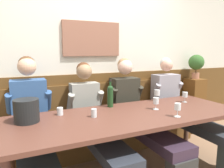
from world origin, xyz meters
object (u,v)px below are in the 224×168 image
at_px(water_tumbler_left, 94,113).
at_px(wine_glass_mid_right, 178,108).
at_px(ice_bucket, 27,111).
at_px(dining_table, 131,120).
at_px(person_center_right_seat, 95,120).
at_px(person_right_seat, 137,111).
at_px(wine_glass_near_bucket, 156,101).
at_px(wine_glass_left_end, 185,95).
at_px(wall_bench, 104,131).
at_px(wine_bottle_amber_mid, 110,95).
at_px(person_left_seat, 32,124).
at_px(potted_plant, 196,63).
at_px(wine_glass_by_bottle, 157,93).
at_px(wine_glass_center_rear, 26,106).
at_px(water_tumbler_center, 60,111).
at_px(person_center_left_seat, 182,106).

bearing_deg(water_tumbler_left, wine_glass_mid_right, -23.86).
distance_m(ice_bucket, water_tumbler_left, 0.64).
relative_size(dining_table, person_center_right_seat, 1.86).
distance_m(dining_table, person_right_seat, 0.48).
bearing_deg(wine_glass_near_bucket, wine_glass_left_end, 12.39).
bearing_deg(water_tumbler_left, person_right_seat, 23.48).
bearing_deg(wine_glass_left_end, dining_table, -170.47).
distance_m(wine_glass_mid_right, water_tumbler_left, 0.85).
height_order(wall_bench, wine_bottle_amber_mid, wine_bottle_amber_mid).
distance_m(dining_table, person_left_seat, 1.03).
height_order(wine_glass_left_end, potted_plant, potted_plant).
xyz_separation_m(wine_glass_by_bottle, potted_plant, (1.10, 0.40, 0.35)).
bearing_deg(person_center_right_seat, potted_plant, 12.73).
distance_m(wall_bench, wine_glass_by_bottle, 0.91).
bearing_deg(person_left_seat, wine_glass_center_rear, -177.77).
bearing_deg(wine_bottle_amber_mid, wine_glass_left_end, -11.41).
bearing_deg(wall_bench, water_tumbler_center, -146.13).
bearing_deg(person_center_left_seat, person_right_seat, 178.33).
xyz_separation_m(person_left_seat, water_tumbler_center, (0.27, -0.10, 0.13)).
bearing_deg(ice_bucket, water_tumbler_left, -11.04).
bearing_deg(wine_glass_mid_right, person_right_seat, 96.29).
xyz_separation_m(person_center_right_seat, person_right_seat, (0.60, 0.04, 0.03)).
bearing_deg(wine_glass_mid_right, wine_bottle_amber_mid, 126.10).
bearing_deg(dining_table, wine_glass_near_bucket, 4.90).
height_order(ice_bucket, wine_glass_by_bottle, ice_bucket).
bearing_deg(person_right_seat, water_tumbler_center, -174.78).
xyz_separation_m(ice_bucket, water_tumbler_left, (0.62, -0.12, -0.07)).
height_order(wine_glass_left_end, wine_glass_by_bottle, wine_glass_by_bottle).
bearing_deg(person_center_left_seat, wine_bottle_amber_mid, 179.61).
relative_size(wine_bottle_amber_mid, water_tumbler_center, 4.10).
bearing_deg(person_center_left_seat, person_left_seat, 179.19).
bearing_deg(wine_glass_by_bottle, water_tumbler_center, -175.70).
distance_m(person_center_left_seat, ice_bucket, 2.07).
bearing_deg(dining_table, water_tumbler_center, 158.73).
height_order(person_right_seat, wine_glass_left_end, person_right_seat).
bearing_deg(wine_glass_left_end, person_right_seat, 160.24).
height_order(wine_glass_center_rear, wine_glass_by_bottle, wine_glass_by_bottle).
bearing_deg(water_tumbler_left, dining_table, -8.10).
relative_size(wall_bench, person_right_seat, 2.07).
distance_m(ice_bucket, wine_glass_near_bucket, 1.37).
xyz_separation_m(person_center_right_seat, wine_glass_by_bottle, (0.90, 0.05, 0.24)).
relative_size(dining_table, person_right_seat, 1.85).
xyz_separation_m(wine_glass_near_bucket, potted_plant, (1.36, 0.74, 0.36)).
bearing_deg(wine_glass_left_end, person_left_seat, 173.32).
relative_size(wall_bench, water_tumbler_left, 33.12).
bearing_deg(dining_table, wine_bottle_amber_mid, 103.45).
xyz_separation_m(ice_bucket, potted_plant, (2.73, 0.59, 0.34)).
bearing_deg(person_center_left_seat, water_tumbler_center, -177.67).
distance_m(dining_table, potted_plant, 1.95).
distance_m(person_left_seat, water_tumbler_left, 0.66).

